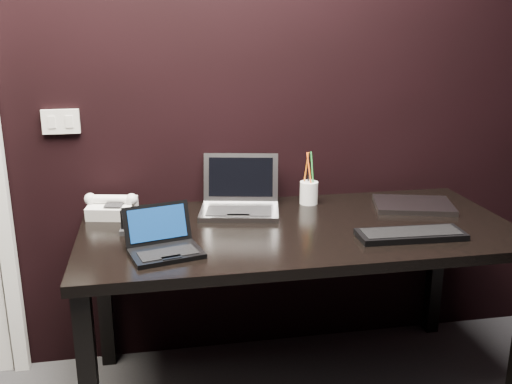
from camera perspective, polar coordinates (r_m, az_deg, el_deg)
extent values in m
plane|color=black|center=(2.47, -4.68, 11.62)|extent=(4.00, 0.00, 4.00)
cube|color=silver|center=(2.50, -18.94, 6.68)|extent=(0.15, 0.02, 0.10)
cube|color=silver|center=(2.49, -19.77, 6.58)|extent=(0.03, 0.01, 0.05)
cube|color=silver|center=(2.48, -18.17, 6.69)|extent=(0.03, 0.01, 0.05)
cube|color=black|center=(2.27, 4.30, -3.89)|extent=(1.70, 0.80, 0.04)
cube|color=black|center=(2.68, -14.95, -9.73)|extent=(0.06, 0.06, 0.70)
cube|color=black|center=(2.99, 17.52, -7.13)|extent=(0.06, 0.06, 0.70)
cube|color=black|center=(1.99, -8.95, -6.09)|extent=(0.27, 0.22, 0.02)
cube|color=black|center=(1.97, -8.80, -6.04)|extent=(0.21, 0.14, 0.00)
cube|color=black|center=(1.93, -8.44, -6.48)|extent=(0.07, 0.04, 0.00)
cube|color=black|center=(2.06, -9.85, -3.11)|extent=(0.24, 0.11, 0.14)
cube|color=#0A2551|center=(2.06, -9.82, -3.11)|extent=(0.21, 0.09, 0.11)
cube|color=#939398|center=(2.39, -1.68, -1.97)|extent=(0.37, 0.30, 0.02)
cube|color=black|center=(2.36, -1.71, -1.90)|extent=(0.29, 0.18, 0.00)
cube|color=#939398|center=(2.30, -1.79, -2.37)|extent=(0.10, 0.06, 0.00)
cube|color=#A4A5AA|center=(2.50, -1.53, 1.50)|extent=(0.33, 0.13, 0.20)
cube|color=black|center=(2.49, -1.54, 1.50)|extent=(0.28, 0.10, 0.16)
cube|color=black|center=(2.21, 15.22, -4.14)|extent=(0.41, 0.15, 0.02)
cube|color=black|center=(2.20, 15.24, -3.83)|extent=(0.37, 0.12, 0.00)
cube|color=#98979D|center=(2.57, 15.46, -1.26)|extent=(0.38, 0.31, 0.02)
cube|color=white|center=(2.44, -14.17, -1.65)|extent=(0.21, 0.20, 0.08)
cylinder|color=white|center=(2.41, -14.31, -0.71)|extent=(0.17, 0.07, 0.04)
sphere|color=white|center=(2.44, -16.24, -0.68)|extent=(0.06, 0.06, 0.05)
sphere|color=silver|center=(2.39, -12.34, -0.73)|extent=(0.06, 0.06, 0.05)
cube|color=black|center=(2.38, -14.05, -1.26)|extent=(0.08, 0.06, 0.01)
cube|color=black|center=(2.22, -12.80, -2.91)|extent=(0.04, 0.02, 0.09)
cube|color=black|center=(2.22, -12.78, -3.91)|extent=(0.06, 0.04, 0.02)
cylinder|color=white|center=(2.53, 5.30, -0.07)|extent=(0.09, 0.09, 0.10)
cylinder|color=#C35D12|center=(2.50, 5.05, 2.36)|extent=(0.02, 0.03, 0.15)
cylinder|color=green|center=(2.50, 5.63, 2.32)|extent=(0.02, 0.02, 0.15)
cylinder|color=black|center=(2.51, 5.34, 2.41)|extent=(0.01, 0.02, 0.15)
cylinder|color=#EF5616|center=(2.49, 5.34, 2.27)|extent=(0.02, 0.03, 0.15)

